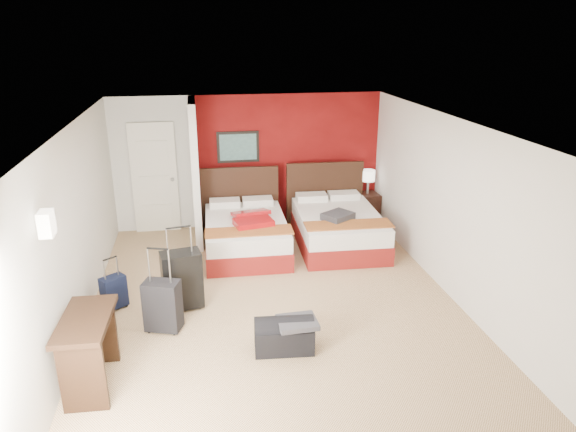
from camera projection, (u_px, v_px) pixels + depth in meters
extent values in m
plane|color=tan|center=(275.00, 304.00, 7.35)|extent=(6.50, 6.50, 0.00)
cube|color=silver|center=(249.00, 162.00, 9.95)|extent=(5.00, 0.04, 2.50)
cube|color=silver|center=(75.00, 232.00, 6.53)|extent=(0.04, 6.50, 2.50)
cube|color=black|center=(238.00, 147.00, 9.76)|extent=(0.78, 0.03, 0.58)
cube|color=white|center=(46.00, 224.00, 4.93)|extent=(0.12, 0.20, 0.24)
cube|color=maroon|center=(288.00, 160.00, 10.05)|extent=(3.50, 0.04, 2.50)
cube|color=silver|center=(196.00, 173.00, 9.19)|extent=(0.12, 1.20, 2.50)
cube|color=silver|center=(155.00, 178.00, 9.69)|extent=(0.82, 0.06, 2.05)
cube|color=white|center=(246.00, 236.00, 8.98)|extent=(1.41, 1.98, 0.58)
cube|color=white|center=(338.00, 229.00, 9.23)|extent=(1.48, 2.06, 0.60)
cube|color=#9F0D11|center=(252.00, 218.00, 8.79)|extent=(0.76, 0.94, 0.11)
cube|color=#37373C|center=(338.00, 216.00, 8.82)|extent=(0.61, 0.58, 0.11)
cube|color=black|center=(366.00, 208.00, 10.32)|extent=(0.46, 0.46, 0.60)
cylinder|color=white|center=(368.00, 182.00, 10.15)|extent=(0.32, 0.32, 0.47)
cube|color=black|center=(182.00, 282.00, 7.13)|extent=(0.57, 0.42, 0.79)
cube|color=black|center=(163.00, 307.00, 6.61)|extent=(0.50, 0.39, 0.64)
cube|color=black|center=(114.00, 294.00, 7.16)|extent=(0.37, 0.35, 0.44)
cube|color=black|center=(284.00, 337.00, 6.25)|extent=(0.72, 0.43, 0.35)
cube|color=#3A393F|center=(297.00, 322.00, 6.16)|extent=(0.47, 0.41, 0.06)
cube|color=black|center=(90.00, 352.00, 5.55)|extent=(0.53, 1.00, 0.82)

